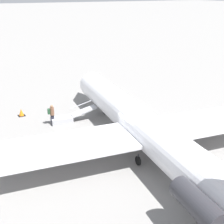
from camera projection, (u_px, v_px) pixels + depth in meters
name	position (u px, v px, depth m)	size (l,w,h in m)	color
ground_plane	(138.00, 147.00, 22.74)	(600.00, 600.00, 0.00)	gray
airplane_main	(145.00, 128.00, 21.29)	(27.78, 21.18, 6.39)	silver
boarding_stairs	(66.00, 118.00, 27.03)	(1.61, 4.12, 1.62)	#B2B2B7
passenger	(52.00, 113.00, 26.35)	(0.37, 0.56, 1.74)	#23232D
traffic_cone_near_stairs	(21.00, 113.00, 28.41)	(0.61, 0.61, 0.67)	black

